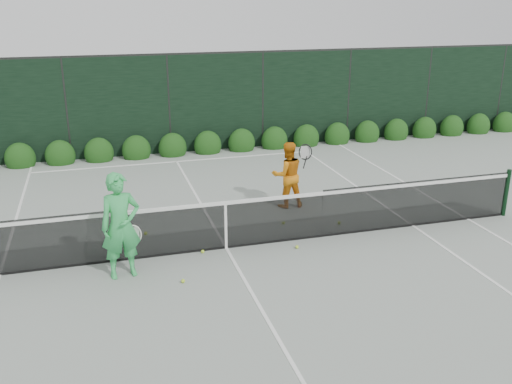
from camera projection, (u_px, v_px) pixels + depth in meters
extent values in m
plane|color=gray|center=(226.00, 248.00, 11.15)|extent=(80.00, 80.00, 0.00)
cylinder|color=black|center=(506.00, 193.00, 12.66)|extent=(0.10, 0.10, 1.07)
cube|color=black|center=(226.00, 226.00, 10.99)|extent=(4.00, 0.01, 0.96)
cube|color=black|center=(418.00, 203.00, 12.09)|extent=(4.40, 0.01, 1.02)
cube|color=white|center=(225.00, 203.00, 10.84)|extent=(12.80, 0.03, 0.07)
cube|color=black|center=(226.00, 247.00, 11.14)|extent=(12.80, 0.02, 0.04)
cube|color=white|center=(226.00, 227.00, 11.00)|extent=(0.05, 0.03, 0.91)
imported|color=#36BA5B|center=(121.00, 226.00, 9.77)|extent=(0.75, 0.55, 1.88)
torus|color=white|center=(133.00, 235.00, 9.99)|extent=(0.30, 0.07, 0.30)
cylinder|color=black|center=(134.00, 247.00, 10.07)|extent=(0.10, 0.03, 0.30)
imported|color=orange|center=(287.00, 175.00, 13.13)|extent=(0.76, 0.59, 1.54)
torus|color=black|center=(305.00, 152.00, 12.85)|extent=(0.30, 0.12, 0.30)
cylinder|color=black|center=(305.00, 162.00, 12.93)|extent=(0.10, 0.03, 0.30)
cube|color=white|center=(468.00, 219.00, 12.59)|extent=(0.06, 23.77, 0.01)
cube|color=white|center=(0.00, 275.00, 10.06)|extent=(0.06, 23.77, 0.01)
cube|color=white|center=(413.00, 226.00, 12.23)|extent=(0.06, 23.77, 0.01)
cube|color=white|center=(155.00, 124.00, 21.94)|extent=(11.03, 0.06, 0.01)
cube|color=white|center=(177.00, 161.00, 16.96)|extent=(8.23, 0.06, 0.01)
cube|color=white|center=(226.00, 248.00, 11.15)|extent=(0.06, 12.80, 0.01)
cube|color=black|center=(169.00, 105.00, 17.47)|extent=(32.00, 0.06, 3.00)
cube|color=#262826|center=(166.00, 54.00, 16.97)|extent=(32.00, 0.06, 0.06)
cylinder|color=#262826|center=(67.00, 110.00, 16.68)|extent=(0.08, 0.08, 3.00)
cylinder|color=#262826|center=(169.00, 105.00, 17.47)|extent=(0.08, 0.08, 3.00)
cylinder|color=#262826|center=(263.00, 100.00, 18.26)|extent=(0.08, 0.08, 3.00)
cylinder|color=#262826|center=(348.00, 96.00, 19.05)|extent=(0.08, 0.08, 3.00)
cylinder|color=#262826|center=(427.00, 92.00, 19.83)|extent=(0.08, 0.08, 3.00)
cylinder|color=#262826|center=(500.00, 88.00, 20.62)|extent=(0.08, 0.08, 3.00)
ellipsoid|color=#13330E|center=(20.00, 159.00, 16.41)|extent=(0.86, 0.65, 0.94)
ellipsoid|color=#13330E|center=(60.00, 156.00, 16.69)|extent=(0.86, 0.65, 0.94)
ellipsoid|color=#13330E|center=(99.00, 153.00, 16.98)|extent=(0.86, 0.65, 0.94)
ellipsoid|color=#13330E|center=(136.00, 150.00, 17.27)|extent=(0.86, 0.65, 0.94)
ellipsoid|color=#13330E|center=(173.00, 148.00, 17.56)|extent=(0.86, 0.65, 0.94)
ellipsoid|color=#13330E|center=(208.00, 145.00, 17.85)|extent=(0.86, 0.65, 0.94)
ellipsoid|color=#13330E|center=(242.00, 143.00, 18.14)|extent=(0.86, 0.65, 0.94)
ellipsoid|color=#13330E|center=(274.00, 141.00, 18.43)|extent=(0.86, 0.65, 0.94)
ellipsoid|color=#13330E|center=(306.00, 138.00, 18.72)|extent=(0.86, 0.65, 0.94)
ellipsoid|color=#13330E|center=(337.00, 136.00, 19.01)|extent=(0.86, 0.65, 0.94)
ellipsoid|color=#13330E|center=(367.00, 134.00, 19.30)|extent=(0.86, 0.65, 0.94)
ellipsoid|color=#13330E|center=(396.00, 132.00, 19.59)|extent=(0.86, 0.65, 0.94)
ellipsoid|color=#13330E|center=(424.00, 130.00, 19.88)|extent=(0.86, 0.65, 0.94)
ellipsoid|color=#13330E|center=(452.00, 128.00, 20.17)|extent=(0.86, 0.65, 0.94)
ellipsoid|color=#13330E|center=(478.00, 126.00, 20.45)|extent=(0.86, 0.65, 0.94)
ellipsoid|color=#13330E|center=(504.00, 125.00, 20.74)|extent=(0.86, 0.65, 0.94)
sphere|color=#BBE132|center=(339.00, 223.00, 12.30)|extent=(0.07, 0.07, 0.07)
sphere|color=#BBE132|center=(203.00, 252.00, 10.93)|extent=(0.07, 0.07, 0.07)
sphere|color=#BBE132|center=(183.00, 281.00, 9.80)|extent=(0.07, 0.07, 0.07)
sphere|color=#BBE132|center=(283.00, 223.00, 12.29)|extent=(0.07, 0.07, 0.07)
sphere|color=#BBE132|center=(146.00, 233.00, 11.77)|extent=(0.07, 0.07, 0.07)
sphere|color=#BBE132|center=(297.00, 247.00, 11.13)|extent=(0.07, 0.07, 0.07)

